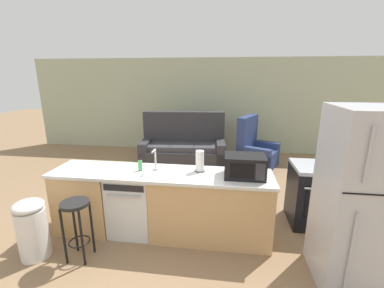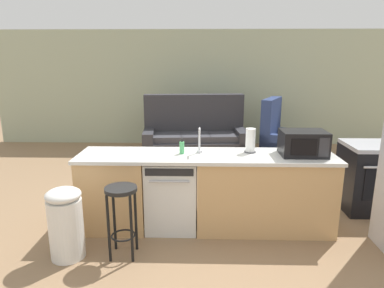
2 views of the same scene
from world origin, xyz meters
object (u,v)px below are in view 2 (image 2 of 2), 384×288
Objects in this scene: soap_bottle at (182,148)px; armchair at (280,141)px; paper_towel_roll at (250,141)px; trash_bin at (66,222)px; couch at (195,139)px; microwave at (303,143)px; stove_range at (373,177)px; bar_stool at (122,207)px; dishwasher at (172,193)px.

armchair reaches higher than soap_bottle.
trash_bin is at bearing -157.51° from paper_towel_roll.
couch reaches higher than armchair.
armchair is at bearing 3.06° from couch.
armchair is at bearing 81.59° from microwave.
microwave is 2.67m from trash_bin.
stove_range is at bearing 18.88° from trash_bin.
bar_stool is 4.35m from armchair.
paper_towel_roll is 3.14m from armchair.
stove_range reaches higher than bar_stool.
armchair reaches higher than paper_towel_roll.
couch is at bearing 71.32° from trash_bin.
bar_stool is 0.36× the size of couch.
dishwasher is at bearing -173.19° from paper_towel_roll.
bar_stool and trash_bin have the same top height.
dishwasher is 2.92m from couch.
soap_bottle is at bearing 11.31° from dishwasher.
microwave is 0.24× the size of couch.
paper_towel_roll is 2.18m from trash_bin.
stove_range is 1.37m from microwave.
microwave is at bearing -98.41° from armchair.
paper_towel_roll is at bearing -109.43° from armchair.
microwave is 1.37m from soap_bottle.
armchair is (2.38, 3.64, -0.19)m from bar_stool.
armchair is at bearing 51.46° from trash_bin.
paper_towel_roll is at bearing -75.96° from couch.
trash_bin is 0.62× the size of armchair.
couch is (-2.39, 2.36, -0.06)m from stove_range.
bar_stool is at bearing -161.68° from microwave.
dishwasher is 0.57m from soap_bottle.
dishwasher is at bearing 55.22° from bar_stool.
couch is at bearing 85.86° from dishwasher.
stove_range is at bearing -44.67° from couch.
paper_towel_roll is (-1.69, -0.44, 0.59)m from stove_range.
paper_towel_roll is 0.38× the size of trash_bin.
microwave is at bearing 15.32° from trash_bin.
microwave is 2.84× the size of soap_bottle.
bar_stool is 3.61m from couch.
bar_stool is 0.58m from trash_bin.
paper_towel_roll is at bearing 22.49° from trash_bin.
couch is (0.66, 3.55, -0.14)m from bar_stool.
soap_bottle reaches higher than dishwasher.
paper_towel_roll is (0.91, 0.11, 0.62)m from dishwasher.
trash_bin is (-0.56, -0.04, -0.16)m from bar_stool.
stove_range is 3.19× the size of paper_towel_roll.
paper_towel_roll reaches higher than dishwasher.
microwave is at bearing -1.06° from soap_bottle.
trash_bin is at bearing -147.80° from soap_bottle.
couch is at bearing 104.04° from paper_towel_roll.
dishwasher is at bearing -168.69° from soap_bottle.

